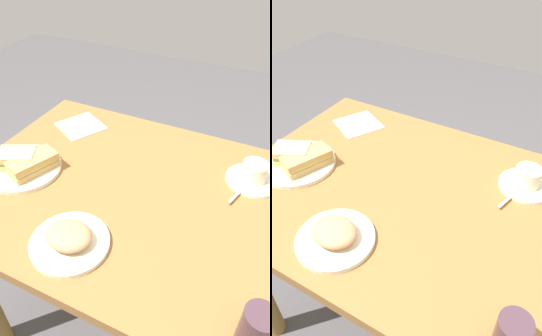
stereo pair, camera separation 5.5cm
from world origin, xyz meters
TOP-DOWN VIEW (x-y plane):
  - ground_plane at (0.00, 0.00)m, footprint 6.00×6.00m
  - dining_table at (0.00, 0.00)m, footprint 1.12×0.78m
  - sandwich_plate at (-0.40, -0.07)m, footprint 0.24×0.24m
  - sandwich_front at (-0.41, -0.07)m, footprint 0.14×0.12m
  - sandwich_back at (-0.35, -0.07)m, footprint 0.12×0.16m
  - coffee_saucer at (0.27, 0.20)m, footprint 0.16×0.16m
  - coffee_cup at (0.27, 0.20)m, footprint 0.08×0.10m
  - spoon at (0.25, 0.12)m, footprint 0.04×0.10m
  - side_plate at (-0.09, -0.25)m, footprint 0.20×0.20m
  - side_food_pile at (-0.09, -0.25)m, footprint 0.12×0.10m
  - napkin at (-0.38, 0.23)m, footprint 0.20×0.20m

SIDE VIEW (x-z plane):
  - ground_plane at x=0.00m, z-range 0.00..0.00m
  - dining_table at x=0.00m, z-range 0.24..1.01m
  - napkin at x=-0.38m, z-range 0.76..0.76m
  - coffee_saucer at x=0.27m, z-range 0.76..0.77m
  - sandwich_plate at x=-0.40m, z-range 0.76..0.77m
  - side_plate at x=-0.09m, z-range 0.76..0.77m
  - spoon at x=0.25m, z-range 0.77..0.78m
  - side_food_pile at x=-0.09m, z-range 0.77..0.82m
  - sandwich_back at x=-0.35m, z-range 0.77..0.82m
  - sandwich_front at x=-0.41m, z-range 0.77..0.83m
  - coffee_cup at x=0.27m, z-range 0.77..0.83m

